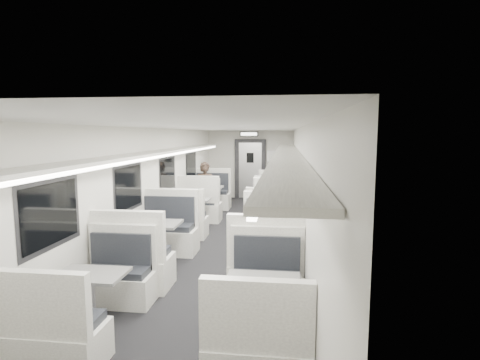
% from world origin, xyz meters
% --- Properties ---
extents(room, '(3.24, 12.24, 2.64)m').
position_xyz_m(room, '(0.00, 0.00, 1.20)').
color(room, black).
rests_on(room, ground).
extents(booth_left_a, '(1.13, 2.28, 1.22)m').
position_xyz_m(booth_left_a, '(-1.00, 3.10, 0.41)').
color(booth_left_a, white).
rests_on(booth_left_a, room).
extents(booth_left_b, '(1.03, 2.09, 1.12)m').
position_xyz_m(booth_left_b, '(-1.00, 1.48, 0.37)').
color(booth_left_b, white).
rests_on(booth_left_b, room).
extents(booth_left_c, '(1.11, 2.26, 1.21)m').
position_xyz_m(booth_left_c, '(-1.00, -1.22, 0.40)').
color(booth_left_c, white).
rests_on(booth_left_c, room).
extents(booth_left_d, '(0.96, 1.95, 1.04)m').
position_xyz_m(booth_left_d, '(-1.00, -3.27, 0.35)').
color(booth_left_d, white).
rests_on(booth_left_d, room).
extents(booth_right_a, '(1.10, 2.24, 1.20)m').
position_xyz_m(booth_right_a, '(1.00, 3.08, 0.40)').
color(booth_right_a, white).
rests_on(booth_right_a, room).
extents(booth_right_b, '(1.12, 2.26, 1.21)m').
position_xyz_m(booth_right_b, '(1.00, 1.29, 0.40)').
color(booth_right_b, white).
rests_on(booth_right_b, room).
extents(booth_right_c, '(1.11, 2.24, 1.20)m').
position_xyz_m(booth_right_c, '(1.00, -1.21, 0.40)').
color(booth_right_c, white).
rests_on(booth_right_c, room).
extents(booth_right_d, '(0.98, 1.99, 1.07)m').
position_xyz_m(booth_right_d, '(1.00, -3.26, 0.36)').
color(booth_right_d, white).
rests_on(booth_right_d, room).
extents(passenger, '(0.60, 0.42, 1.55)m').
position_xyz_m(passenger, '(-0.86, 2.40, 0.78)').
color(passenger, black).
rests_on(passenger, room).
extents(window_a, '(0.02, 1.18, 0.84)m').
position_xyz_m(window_a, '(-1.49, 3.40, 1.35)').
color(window_a, black).
rests_on(window_a, room).
extents(window_b, '(0.02, 1.18, 0.84)m').
position_xyz_m(window_b, '(-1.49, 1.20, 1.35)').
color(window_b, black).
rests_on(window_b, room).
extents(window_c, '(0.02, 1.18, 0.84)m').
position_xyz_m(window_c, '(-1.49, -1.00, 1.35)').
color(window_c, black).
rests_on(window_c, room).
extents(window_d, '(0.02, 1.18, 0.84)m').
position_xyz_m(window_d, '(-1.49, -3.20, 1.35)').
color(window_d, black).
rests_on(window_d, room).
extents(luggage_rack_left, '(0.46, 10.40, 0.09)m').
position_xyz_m(luggage_rack_left, '(-1.24, -0.30, 1.92)').
color(luggage_rack_left, white).
rests_on(luggage_rack_left, room).
extents(luggage_rack_right, '(0.46, 10.40, 0.09)m').
position_xyz_m(luggage_rack_right, '(1.24, -0.30, 1.92)').
color(luggage_rack_right, white).
rests_on(luggage_rack_right, room).
extents(vestibule_door, '(1.10, 0.13, 2.10)m').
position_xyz_m(vestibule_door, '(0.00, 5.93, 1.04)').
color(vestibule_door, black).
rests_on(vestibule_door, room).
extents(exit_sign, '(0.62, 0.12, 0.16)m').
position_xyz_m(exit_sign, '(0.00, 5.44, 2.28)').
color(exit_sign, black).
rests_on(exit_sign, room).
extents(wall_notice, '(0.32, 0.02, 0.40)m').
position_xyz_m(wall_notice, '(0.75, 5.92, 1.50)').
color(wall_notice, silver).
rests_on(wall_notice, room).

